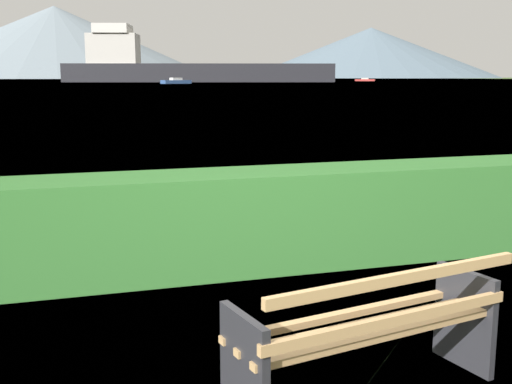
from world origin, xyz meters
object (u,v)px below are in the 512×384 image
at_px(cargo_ship_large, 179,66).
at_px(fishing_boat_near, 365,80).
at_px(park_bench, 370,331).
at_px(sailboat_mid, 176,81).

relative_size(cargo_ship_large, fishing_boat_near, 11.60).
xyz_separation_m(cargo_ship_large, fishing_boat_near, (76.47, 18.40, -4.63)).
relative_size(park_bench, fishing_boat_near, 0.24).
height_order(cargo_ship_large, sailboat_mid, cargo_ship_large).
bearing_deg(fishing_boat_near, park_bench, -116.87).
bearing_deg(fishing_boat_near, cargo_ship_large, -166.47).
height_order(park_bench, sailboat_mid, sailboat_mid).
relative_size(fishing_boat_near, sailboat_mid, 0.91).
distance_m(park_bench, sailboat_mid, 163.50).
distance_m(fishing_boat_near, sailboat_mid, 106.17).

